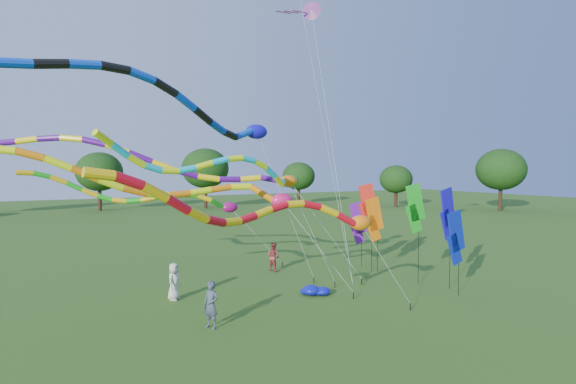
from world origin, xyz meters
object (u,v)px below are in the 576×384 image
blue_nylon_heap (313,292)px  person_a (174,281)px  person_c (273,257)px  tube_kite_orange (172,185)px  person_b (211,305)px  tube_kite_red (284,213)px

blue_nylon_heap → person_a: 6.17m
person_c → blue_nylon_heap: bearing=150.6°
tube_kite_orange → person_b: (0.89, -1.82, -4.29)m
tube_kite_orange → blue_nylon_heap: tube_kite_orange is taller
tube_kite_orange → person_a: tube_kite_orange is taller
tube_kite_orange → person_c: bearing=46.7°
blue_nylon_heap → person_a: (-5.62, 2.48, 0.60)m
blue_nylon_heap → person_c: (0.84, 5.67, 0.59)m
blue_nylon_heap → person_a: bearing=156.2°
person_a → person_b: person_b is taller
tube_kite_red → blue_nylon_heap: bearing=38.2°
tube_kite_red → person_c: 12.34m
person_a → tube_kite_red: bearing=-126.9°
tube_kite_red → blue_nylon_heap: size_ratio=7.49×
tube_kite_orange → tube_kite_red: bearing=-58.0°
person_a → person_c: bearing=-22.0°
blue_nylon_heap → person_b: size_ratio=0.95×
tube_kite_orange → person_b: bearing=-55.9°
tube_kite_red → person_c: size_ratio=7.69×
person_b → person_a: bearing=152.1°
tube_kite_red → person_b: size_ratio=7.14×
person_c → person_a: bearing=95.3°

